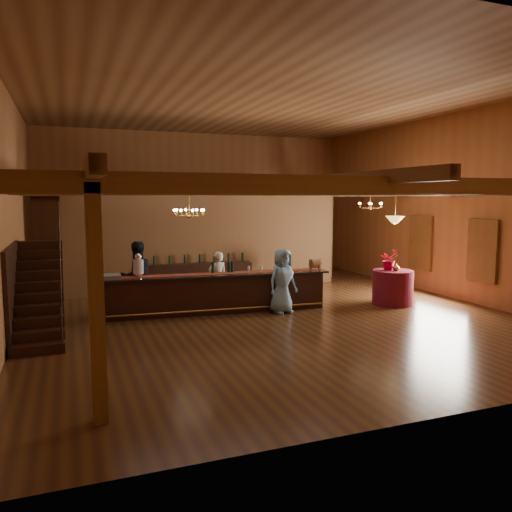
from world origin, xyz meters
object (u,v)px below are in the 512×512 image
object	(u,v)px
beverage_dispenser	(138,266)
chandelier_left	(189,212)
raffle_drum	(315,264)
backbar_shelf	(200,277)
bartender	(218,279)
round_table	(393,287)
tasting_bar	(216,293)
floor_plant	(282,271)
chandelier_right	(370,205)
guest	(282,281)
staff_second	(137,277)
pendant_lamp	(395,220)

from	to	relation	value
beverage_dispenser	chandelier_left	xyz separation A→B (m)	(1.31, -0.05, 1.33)
raffle_drum	backbar_shelf	size ratio (longest dim) A/B	0.10
bartender	beverage_dispenser	bearing A→B (deg)	9.32
raffle_drum	round_table	size ratio (longest dim) A/B	0.30
raffle_drum	bartender	distance (m)	2.74
tasting_bar	round_table	distance (m)	5.03
tasting_bar	floor_plant	xyz separation A→B (m)	(2.91, 2.28, 0.13)
chandelier_left	chandelier_right	world-z (taller)	same
backbar_shelf	floor_plant	size ratio (longest dim) A/B	2.55
raffle_drum	guest	world-z (taller)	guest
raffle_drum	chandelier_left	bearing A→B (deg)	172.73
backbar_shelf	chandelier_right	xyz separation A→B (m)	(5.10, -1.86, 2.31)
bartender	floor_plant	xyz separation A→B (m)	(2.64, 1.52, -0.11)
tasting_bar	raffle_drum	size ratio (longest dim) A/B	18.14
raffle_drum	tasting_bar	bearing A→B (deg)	174.37
tasting_bar	chandelier_left	bearing A→B (deg)	170.56
raffle_drum	beverage_dispenser	bearing A→B (deg)	174.17
tasting_bar	bartender	xyz separation A→B (m)	(0.27, 0.76, 0.24)
chandelier_left	raffle_drum	bearing A→B (deg)	-7.27
raffle_drum	floor_plant	size ratio (longest dim) A/B	0.26
tasting_bar	round_table	xyz separation A→B (m)	(4.96, -0.84, -0.03)
chandelier_right	chandelier_left	bearing A→B (deg)	-170.99
bartender	tasting_bar	bearing A→B (deg)	65.82
bartender	backbar_shelf	bearing A→B (deg)	-96.18
backbar_shelf	chandelier_right	distance (m)	5.90
raffle_drum	chandelier_left	size ratio (longest dim) A/B	0.43
beverage_dispenser	staff_second	xyz separation A→B (m)	(0.02, 0.54, -0.37)
round_table	guest	xyz separation A→B (m)	(-3.35, 0.13, 0.36)
backbar_shelf	pendant_lamp	size ratio (longest dim) A/B	3.67
beverage_dispenser	staff_second	bearing A→B (deg)	87.70
chandelier_right	guest	bearing A→B (deg)	-154.43
round_table	bartender	world-z (taller)	bartender
staff_second	raffle_drum	bearing A→B (deg)	155.33
floor_plant	tasting_bar	bearing A→B (deg)	-141.93
raffle_drum	chandelier_left	xyz separation A→B (m)	(-3.42, 0.44, 1.44)
round_table	bartender	bearing A→B (deg)	161.20
tasting_bar	chandelier_right	world-z (taller)	chandelier_right
raffle_drum	round_table	distance (m)	2.36
tasting_bar	bartender	bearing A→B (deg)	74.94
beverage_dispenser	tasting_bar	bearing A→B (deg)	-6.11
round_table	floor_plant	bearing A→B (deg)	123.27
tasting_bar	guest	size ratio (longest dim) A/B	3.62
tasting_bar	pendant_lamp	bearing A→B (deg)	-4.94
chandelier_right	guest	world-z (taller)	chandelier_right
tasting_bar	pendant_lamp	distance (m)	5.37
beverage_dispenser	pendant_lamp	bearing A→B (deg)	-8.62
staff_second	floor_plant	distance (m)	5.09
backbar_shelf	round_table	xyz separation A→B (m)	(4.62, -3.83, 0.02)
backbar_shelf	pendant_lamp	xyz separation A→B (m)	(4.62, -3.83, 1.94)
chandelier_left	chandelier_right	bearing A→B (deg)	9.01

